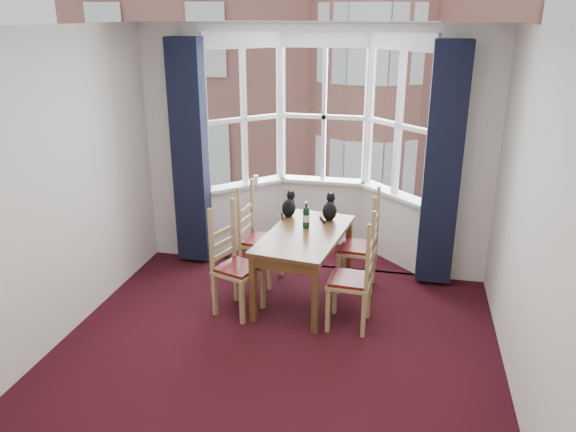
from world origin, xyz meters
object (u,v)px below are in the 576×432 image
(wine_bottle, at_px, (306,216))
(candle_tall, at_px, (256,180))
(chair_right_near, at_px, (359,282))
(chair_left_far, at_px, (254,241))
(cat_left, at_px, (289,206))
(chair_right_far, at_px, (366,250))
(cat_right, at_px, (330,210))
(chair_left_near, at_px, (231,267))
(dining_table, at_px, (305,241))

(wine_bottle, distance_m, candle_tall, 1.34)
(chair_right_near, bearing_deg, candle_tall, 131.43)
(chair_left_far, distance_m, cat_left, 0.56)
(chair_right_far, relative_size, cat_left, 3.14)
(cat_right, height_order, wine_bottle, cat_right)
(cat_left, bearing_deg, chair_right_far, -9.06)
(chair_left_far, relative_size, chair_right_far, 1.00)
(chair_right_far, height_order, cat_left, cat_left)
(chair_right_near, relative_size, chair_right_far, 1.00)
(chair_left_far, relative_size, cat_left, 3.14)
(cat_left, bearing_deg, chair_right_near, -46.77)
(cat_left, distance_m, candle_tall, 0.93)
(chair_left_near, height_order, chair_right_far, same)
(cat_right, distance_m, candle_tall, 1.28)
(chair_left_far, distance_m, cat_right, 0.93)
(cat_right, relative_size, wine_bottle, 1.07)
(dining_table, xyz_separation_m, cat_right, (0.19, 0.45, 0.21))
(chair_right_far, distance_m, candle_tall, 1.76)
(chair_left_near, relative_size, chair_right_near, 1.00)
(cat_left, relative_size, cat_right, 0.96)
(dining_table, distance_m, wine_bottle, 0.27)
(cat_right, xyz_separation_m, wine_bottle, (-0.21, -0.30, 0.01))
(cat_left, bearing_deg, chair_left_far, -157.69)
(cat_left, bearing_deg, wine_bottle, -51.72)
(chair_right_near, bearing_deg, wine_bottle, 135.50)
(chair_right_far, bearing_deg, chair_left_far, -179.40)
(chair_left_far, xyz_separation_m, chair_right_near, (1.26, -0.79, 0.00))
(dining_table, xyz_separation_m, candle_tall, (-0.85, 1.19, 0.27))
(chair_left_far, bearing_deg, dining_table, -26.33)
(chair_left_far, height_order, wine_bottle, wine_bottle)
(chair_right_near, distance_m, wine_bottle, 0.97)
(chair_left_near, xyz_separation_m, chair_right_near, (1.30, -0.06, 0.00))
(chair_left_near, distance_m, candle_tall, 1.68)
(cat_left, xyz_separation_m, candle_tall, (-0.58, 0.72, 0.07))
(dining_table, bearing_deg, chair_right_far, 28.37)
(cat_left, distance_m, cat_right, 0.46)
(chair_right_far, xyz_separation_m, candle_tall, (-1.46, 0.86, 0.45))
(chair_right_far, bearing_deg, candle_tall, 149.53)
(chair_left_near, bearing_deg, chair_right_near, -2.57)
(dining_table, xyz_separation_m, chair_left_far, (-0.64, 0.32, -0.18))
(wine_bottle, bearing_deg, chair_left_far, 165.08)
(chair_left_near, bearing_deg, chair_right_far, 29.93)
(dining_table, relative_size, chair_left_near, 1.59)
(cat_left, xyz_separation_m, wine_bottle, (0.25, -0.32, 0.01))
(chair_right_far, height_order, cat_right, cat_right)
(chair_right_near, xyz_separation_m, candle_tall, (-1.47, 1.66, 0.45))
(dining_table, relative_size, chair_right_near, 1.59)
(dining_table, distance_m, cat_left, 0.58)
(chair_right_near, xyz_separation_m, chair_right_far, (-0.00, 0.80, 0.00))
(wine_bottle, bearing_deg, cat_right, 55.39)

